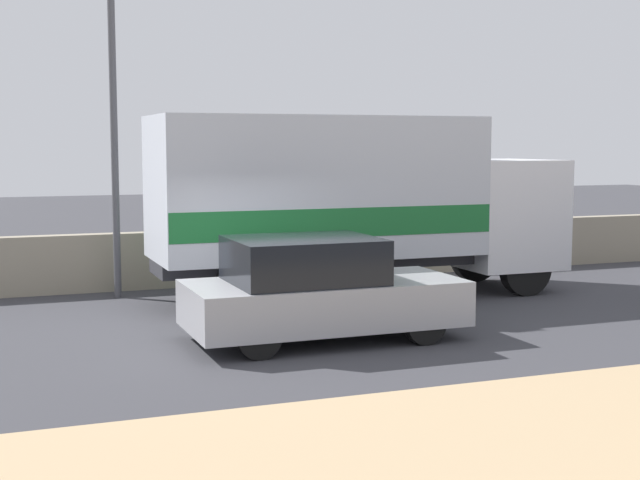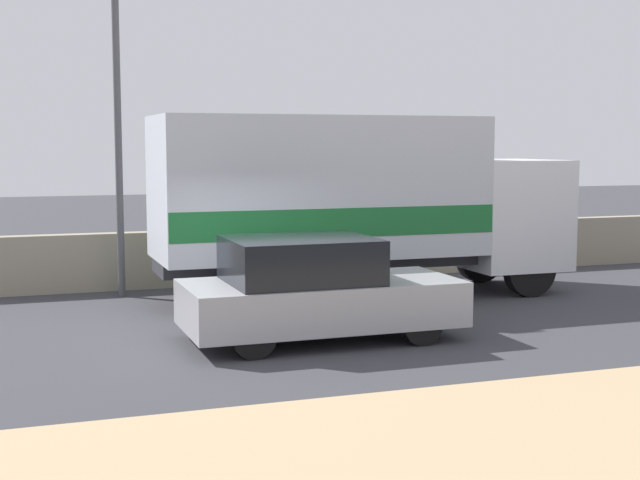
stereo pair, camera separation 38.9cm
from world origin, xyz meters
name	(u,v)px [view 1 (the left image)]	position (x,y,z in m)	size (l,w,h in m)	color
ground_plane	(272,342)	(0.00, 0.00, 0.00)	(80.00, 80.00, 0.00)	#38383D
stone_wall_backdrop	(189,258)	(0.00, 5.66, 0.59)	(60.00, 0.35, 1.17)	gray
street_lamp	(113,79)	(-1.60, 4.82, 4.21)	(0.56, 0.28, 7.30)	#4C4C51
box_truck	(350,200)	(2.61, 3.14, 1.90)	(8.09, 2.35, 3.49)	silver
car_hatchback	(318,290)	(0.69, -0.16, 0.77)	(4.17, 1.90, 1.58)	#9E9EA3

